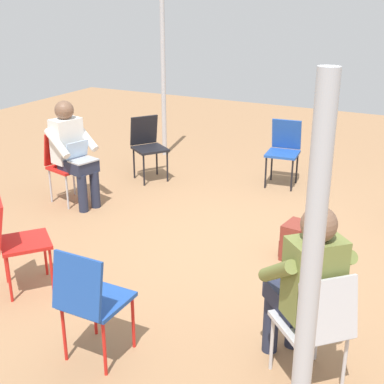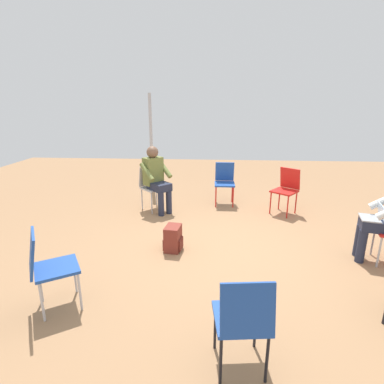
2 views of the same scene
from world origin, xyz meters
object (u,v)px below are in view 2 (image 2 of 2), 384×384
Objects in this scene: chair_north at (243,318)px; chair_southwest at (286,187)px; person_in_olive at (156,176)px; chair_southeast at (152,184)px; chair_south at (225,180)px; chair_northeast at (48,264)px; backpack_near_laptop_user at (173,240)px.

chair_southwest is at bearing 66.06° from chair_north.
chair_southwest is 2.44m from person_in_olive.
chair_southeast and chair_south have the same top height.
chair_northeast is (0.42, 3.03, 0.00)m from chair_southeast.
chair_south is 2.36× the size of backpack_near_laptop_user.
backpack_near_laptop_user is at bearing 65.65° from chair_southeast.
backpack_near_laptop_user is (-0.63, 1.70, -0.34)m from chair_southeast.
person_in_olive reaches higher than chair_northeast.
person_in_olive is at bearing 90.00° from chair_southeast.
chair_north is at bearing 65.23° from person_in_olive.
chair_southwest and chair_south have the same top height.
chair_northeast is (1.83, -0.64, 0.00)m from chair_north.
backpack_near_laptop_user is (0.79, 2.11, -0.34)m from chair_south.
chair_north is 1.00× the size of chair_south.
backpack_near_laptop_user is (0.77, -1.97, -0.34)m from chair_north.
chair_north is 3.78m from person_in_olive.
backpack_near_laptop_user is at bearing 109.17° from chair_northeast.
chair_southeast is at bearing 16.66° from chair_south.
chair_southeast is 2.36× the size of backpack_near_laptop_user.
backpack_near_laptop_user is (1.92, 1.64, -0.34)m from chair_southwest.
chair_north is 3.79m from chair_southwest.
backpack_near_laptop_user is at bearing 79.94° from chair_southwest.
chair_southeast is 0.69× the size of person_in_olive.
chair_north is at bearing 111.50° from backpack_near_laptop_user.
chair_southwest is 2.36× the size of backpack_near_laptop_user.
chair_north reaches higher than backpack_near_laptop_user.
person_in_olive is (1.30, 0.53, 0.20)m from chair_south.
chair_south is 1.42m from person_in_olive.
chair_northeast is 3.90m from chair_south.
chair_north is at bearing 38.34° from chair_northeast.
chair_southwest is 2.55m from backpack_near_laptop_user.
chair_north is at bearing 66.25° from chair_southeast.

